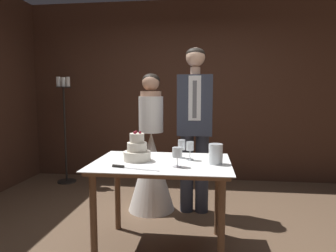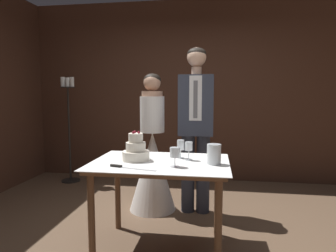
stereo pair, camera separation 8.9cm
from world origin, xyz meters
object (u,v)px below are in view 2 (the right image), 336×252
tiered_cake (136,150)px  cake_knife (124,167)px  candle_stand (69,127)px  wine_glass_near (175,153)px  wine_glass_far (181,145)px  bride (153,161)px  cake_table (160,173)px  hurricane_candle (214,155)px  groom (196,122)px  wine_glass_middle (189,147)px

tiered_cake → cake_knife: bearing=-94.9°
candle_stand → cake_knife: bearing=-53.8°
wine_glass_near → wine_glass_far: (0.01, 0.33, 0.01)m
bride → cake_table: bearing=-74.1°
cake_knife → bride: size_ratio=0.25×
hurricane_candle → tiered_cake: bearing=176.2°
cake_table → cake_knife: size_ratio=2.97×
wine_glass_near → tiered_cake: bearing=153.7°
wine_glass_far → bride: bearing=119.8°
cake_table → hurricane_candle: size_ratio=6.98×
cake_knife → wine_glass_near: (0.39, 0.10, 0.10)m
cake_table → groom: size_ratio=0.63×
cake_table → cake_knife: cake_knife is taller
cake_table → tiered_cake: tiered_cake is taller
groom → cake_table: bearing=-105.9°
cake_table → cake_knife: bearing=-133.2°
hurricane_candle → bride: bearing=128.0°
cake_knife → cake_table: bearing=59.5°
wine_glass_middle → bride: bride is taller
cake_knife → groom: groom is taller
tiered_cake → candle_stand: 2.34m
wine_glass_near → hurricane_candle: size_ratio=0.93×
tiered_cake → hurricane_candle: size_ratio=1.55×
cake_table → wine_glass_far: bearing=46.2°
wine_glass_near → candle_stand: (-1.89, 1.96, -0.04)m
hurricane_candle → candle_stand: bearing=140.4°
cake_knife → groom: size_ratio=0.21×
hurricane_candle → groom: (-0.20, 0.90, 0.18)m
wine_glass_far → bride: 0.88m
wine_glass_middle → wine_glass_far: wine_glass_far is taller
wine_glass_middle → hurricane_candle: size_ratio=0.97×
tiered_cake → bride: size_ratio=0.16×
cake_table → candle_stand: size_ratio=0.73×
tiered_cake → hurricane_candle: 0.67m
cake_knife → candle_stand: candle_stand is taller
wine_glass_near → bride: bride is taller
tiered_cake → bride: bride is taller
cake_table → tiered_cake: size_ratio=4.49×
wine_glass_middle → tiered_cake: bearing=-170.9°
tiered_cake → wine_glass_far: tiered_cake is taller
candle_stand → wine_glass_middle: bearing=-40.7°
tiered_cake → cake_knife: size_ratio=0.66×
hurricane_candle → groom: bearing=102.7°
wine_glass_far → bride: bride is taller
cake_knife → candle_stand: bearing=139.0°
candle_stand → wine_glass_far: bearing=-40.6°
groom → candle_stand: groom is taller
cake_table → wine_glass_near: (0.15, -0.16, 0.21)m
cake_table → tiered_cake: bearing=175.1°
wine_glass_near → bride: (-0.40, 1.04, -0.31)m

